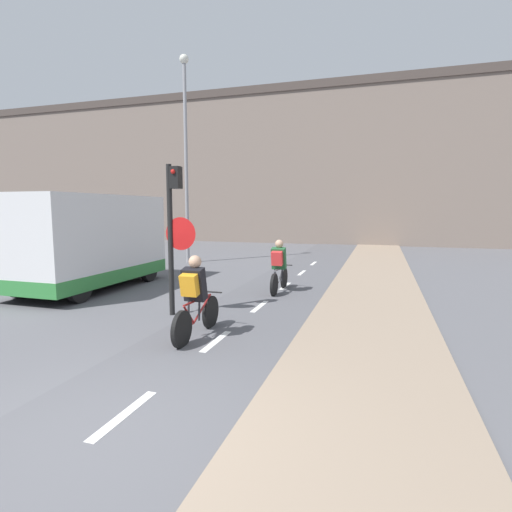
# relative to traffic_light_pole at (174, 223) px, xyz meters

# --- Properties ---
(ground_plane) EXTENTS (120.00, 120.00, 0.00)m
(ground_plane) POSITION_rel_traffic_light_pole_xyz_m (1.49, -4.35, -1.93)
(ground_plane) COLOR #5B5B60
(bike_lane) EXTENTS (2.44, 60.00, 0.02)m
(bike_lane) POSITION_rel_traffic_light_pole_xyz_m (1.49, -4.34, -1.92)
(bike_lane) COLOR #56565B
(bike_lane) RESTS_ON ground_plane
(sidewalk_strip) EXTENTS (2.40, 60.00, 0.05)m
(sidewalk_strip) POSITION_rel_traffic_light_pole_xyz_m (3.91, -4.35, -1.90)
(sidewalk_strip) COLOR gray
(sidewalk_strip) RESTS_ON ground_plane
(building_row_background) EXTENTS (60.00, 5.20, 9.96)m
(building_row_background) POSITION_rel_traffic_light_pole_xyz_m (1.49, 20.27, 3.06)
(building_row_background) COLOR slate
(building_row_background) RESTS_ON ground_plane
(traffic_light_pole) EXTENTS (0.67, 0.25, 3.11)m
(traffic_light_pole) POSITION_rel_traffic_light_pole_xyz_m (0.00, 0.00, 0.00)
(traffic_light_pole) COLOR black
(traffic_light_pole) RESTS_ON ground_plane
(street_lamp_far) EXTENTS (0.36, 0.36, 8.22)m
(street_lamp_far) POSITION_rel_traffic_light_pole_xyz_m (-3.56, 7.53, 2.98)
(street_lamp_far) COLOR gray
(street_lamp_far) RESTS_ON ground_plane
(cyclist_near) EXTENTS (0.46, 1.73, 1.43)m
(cyclist_near) POSITION_rel_traffic_light_pole_xyz_m (1.07, -1.25, -1.23)
(cyclist_near) COLOR black
(cyclist_near) RESTS_ON ground_plane
(cyclist_far) EXTENTS (0.46, 1.67, 1.41)m
(cyclist_far) POSITION_rel_traffic_light_pole_xyz_m (1.50, 2.85, -1.24)
(cyclist_far) COLOR black
(cyclist_far) RESTS_ON ground_plane
(van) EXTENTS (2.04, 4.58, 2.58)m
(van) POSITION_rel_traffic_light_pole_xyz_m (-3.62, 1.78, -0.66)
(van) COLOR silver
(van) RESTS_ON ground_plane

